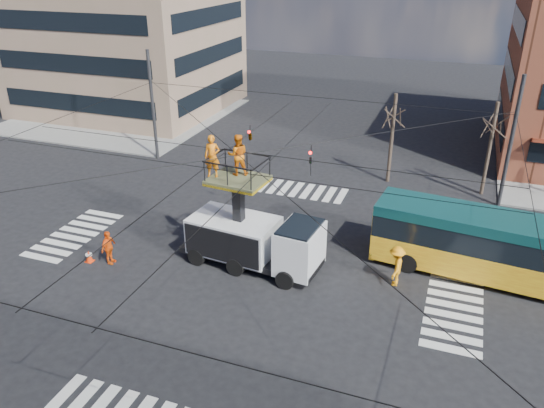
{
  "coord_description": "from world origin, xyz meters",
  "views": [
    {
      "loc": [
        9.04,
        -20.33,
        14.06
      ],
      "look_at": [
        0.81,
        2.12,
        2.68
      ],
      "focal_mm": 35.0,
      "sensor_mm": 36.0,
      "label": 1
    }
  ],
  "objects_px": {
    "utility_truck": "(253,227)",
    "city_bus": "(510,250)",
    "traffic_cone": "(89,256)",
    "flagger": "(396,266)",
    "worker_ground": "(109,247)"
  },
  "relations": [
    {
      "from": "city_bus",
      "to": "worker_ground",
      "type": "distance_m",
      "value": 19.12
    },
    {
      "from": "utility_truck",
      "to": "city_bus",
      "type": "bearing_deg",
      "value": 18.48
    },
    {
      "from": "utility_truck",
      "to": "traffic_cone",
      "type": "distance_m",
      "value": 8.48
    },
    {
      "from": "traffic_cone",
      "to": "worker_ground",
      "type": "xyz_separation_m",
      "value": [
        1.08,
        0.24,
        0.58
      ]
    },
    {
      "from": "traffic_cone",
      "to": "flagger",
      "type": "height_order",
      "value": "flagger"
    },
    {
      "from": "city_bus",
      "to": "traffic_cone",
      "type": "height_order",
      "value": "city_bus"
    },
    {
      "from": "traffic_cone",
      "to": "flagger",
      "type": "xyz_separation_m",
      "value": [
        14.69,
        3.22,
        0.69
      ]
    },
    {
      "from": "utility_truck",
      "to": "flagger",
      "type": "relative_size",
      "value": 3.61
    },
    {
      "from": "city_bus",
      "to": "worker_ground",
      "type": "height_order",
      "value": "city_bus"
    },
    {
      "from": "worker_ground",
      "to": "traffic_cone",
      "type": "bearing_deg",
      "value": 102.48
    },
    {
      "from": "city_bus",
      "to": "flagger",
      "type": "relative_size",
      "value": 6.36
    },
    {
      "from": "utility_truck",
      "to": "city_bus",
      "type": "height_order",
      "value": "utility_truck"
    },
    {
      "from": "flagger",
      "to": "utility_truck",
      "type": "bearing_deg",
      "value": -84.53
    },
    {
      "from": "utility_truck",
      "to": "city_bus",
      "type": "distance_m",
      "value": 11.94
    },
    {
      "from": "flagger",
      "to": "city_bus",
      "type": "bearing_deg",
      "value": 112.6
    }
  ]
}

